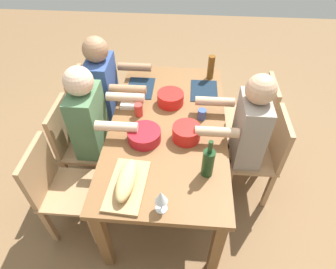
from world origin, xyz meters
TOP-DOWN VIEW (x-y plane):
  - ground_plane at (0.00, 0.00)m, footprint 8.00×8.00m
  - dining_table at (0.00, 0.00)m, footprint 1.64×0.88m
  - chair_far_center at (0.00, 0.76)m, footprint 0.40×0.40m
  - diner_far_center at (-0.00, 0.58)m, footprint 0.41×0.53m
  - chair_near_left at (-0.45, -0.76)m, footprint 0.40×0.40m
  - diner_near_left at (-0.45, -0.58)m, footprint 0.41×0.53m
  - chair_far_left at (-0.45, 0.76)m, footprint 0.40×0.40m
  - chair_near_center at (0.00, -0.76)m, footprint 0.40×0.40m
  - diner_near_center at (0.00, -0.58)m, footprint 0.41×0.53m
  - chair_near_right at (0.45, -0.76)m, footprint 0.40×0.40m
  - serving_bowl_salad at (-0.26, 0.00)m, footprint 0.22×0.22m
  - serving_bowl_fruit at (0.18, -0.15)m, footprint 0.24×0.24m
  - serving_bowl_greens at (0.14, 0.14)m, footprint 0.20×0.20m
  - cutting_board at (0.59, -0.21)m, footprint 0.41×0.25m
  - bread_loaf at (0.59, -0.21)m, footprint 0.33×0.13m
  - wine_bottle at (0.45, 0.28)m, footprint 0.08×0.08m
  - beer_bottle at (-0.66, 0.33)m, footprint 0.06×0.06m
  - wine_glass at (0.73, 0.02)m, footprint 0.08×0.08m
  - cup_far_center at (-0.08, 0.25)m, footprint 0.06×0.06m
  - placemat_near_left at (-0.45, -0.28)m, footprint 0.32×0.23m
  - placemat_far_left at (-0.45, 0.28)m, footprint 0.32×0.23m
  - cup_near_center at (-0.09, -0.24)m, footprint 0.06×0.06m
  - napkin_stack at (-0.21, -0.33)m, footprint 0.15×0.15m

SIDE VIEW (x-z plane):
  - ground_plane at x=0.00m, z-range 0.00..0.00m
  - chair_far_center at x=0.00m, z-range 0.06..0.91m
  - chair_near_left at x=-0.45m, z-range 0.06..0.91m
  - chair_far_left at x=-0.45m, z-range 0.06..0.91m
  - chair_near_center at x=0.00m, z-range 0.06..0.91m
  - chair_near_right at x=0.45m, z-range 0.06..0.91m
  - dining_table at x=0.00m, z-range 0.28..1.02m
  - diner_far_center at x=0.00m, z-range 0.10..1.30m
  - diner_near_left at x=-0.45m, z-range 0.10..1.30m
  - diner_near_center at x=0.00m, z-range 0.10..1.30m
  - placemat_near_left at x=-0.45m, z-range 0.74..0.75m
  - placemat_far_left at x=-0.45m, z-range 0.74..0.75m
  - cutting_board at x=0.59m, z-range 0.74..0.76m
  - napkin_stack at x=-0.21m, z-range 0.74..0.76m
  - cup_far_center at x=-0.08m, z-range 0.74..0.82m
  - serving_bowl_fruit at x=0.18m, z-range 0.75..0.83m
  - cup_near_center at x=-0.09m, z-range 0.74..0.84m
  - serving_bowl_salad at x=-0.26m, z-range 0.75..0.85m
  - serving_bowl_greens at x=0.14m, z-range 0.75..0.86m
  - bread_loaf at x=0.59m, z-range 0.76..0.85m
  - wine_bottle at x=0.45m, z-range 0.70..0.99m
  - beer_bottle at x=-0.66m, z-range 0.74..0.96m
  - wine_glass at x=0.73m, z-range 0.77..0.94m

